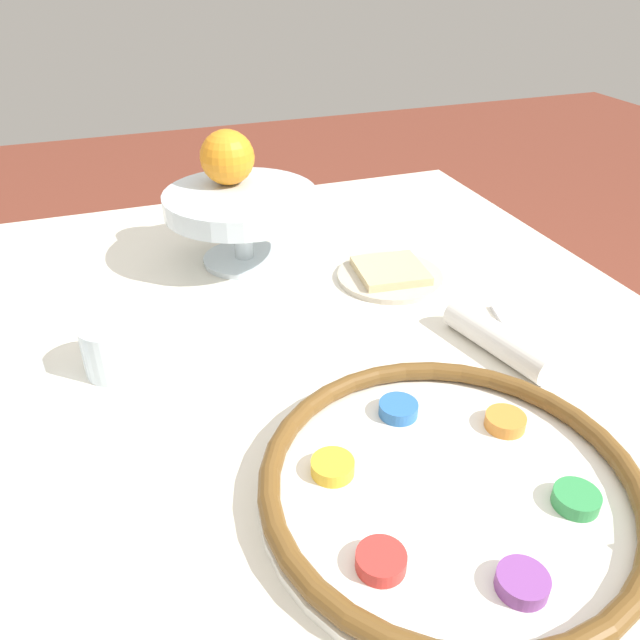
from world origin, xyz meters
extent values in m
cube|color=silver|center=(0.00, 0.00, 0.39)|extent=(1.14, 0.94, 0.77)
cylinder|color=white|center=(-0.24, -0.03, 0.78)|extent=(0.34, 0.34, 0.01)
torus|color=brown|center=(-0.24, -0.03, 0.79)|extent=(0.34, 0.34, 0.02)
cylinder|color=#2D6BB7|center=(-0.13, -0.03, 0.79)|extent=(0.04, 0.04, 0.01)
cylinder|color=gold|center=(-0.18, 0.06, 0.79)|extent=(0.04, 0.04, 0.01)
cylinder|color=red|center=(-0.29, 0.06, 0.79)|extent=(0.04, 0.04, 0.01)
cylinder|color=#844299|center=(-0.34, -0.03, 0.79)|extent=(0.04, 0.04, 0.01)
cylinder|color=#33934C|center=(-0.29, -0.13, 0.79)|extent=(0.04, 0.04, 0.01)
cylinder|color=orange|center=(-0.18, -0.13, 0.79)|extent=(0.04, 0.04, 0.01)
cylinder|color=silver|center=(0.29, 0.03, 0.77)|extent=(0.13, 0.13, 0.01)
cylinder|color=silver|center=(0.29, 0.03, 0.82)|extent=(0.03, 0.03, 0.07)
cylinder|color=silver|center=(0.29, 0.03, 0.87)|extent=(0.23, 0.23, 0.03)
sphere|color=orange|center=(0.33, 0.03, 0.92)|extent=(0.08, 0.08, 0.08)
cylinder|color=beige|center=(0.16, -0.16, 0.77)|extent=(0.15, 0.15, 0.01)
cube|color=#D1B784|center=(0.16, -0.16, 0.78)|extent=(0.11, 0.11, 0.01)
cylinder|color=white|center=(-0.06, -0.20, 0.79)|extent=(0.16, 0.07, 0.04)
cylinder|color=silver|center=(0.06, 0.23, 0.80)|extent=(0.07, 0.07, 0.06)
cylinder|color=silver|center=(0.06, 0.34, 0.80)|extent=(0.07, 0.07, 0.06)
cube|color=silver|center=(-0.05, -0.24, 0.77)|extent=(0.17, 0.06, 0.01)
camera|label=1|loc=(-0.57, 0.21, 1.21)|focal=35.00mm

